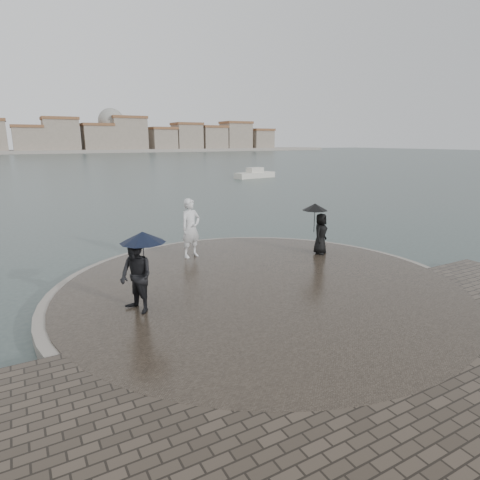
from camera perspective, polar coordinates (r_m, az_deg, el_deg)
ground at (r=9.90m, az=14.17°, el=-14.13°), size 400.00×400.00×0.00m
kerb_ring at (r=12.34m, az=2.98°, el=-7.10°), size 12.50×12.50×0.32m
quay_tip at (r=12.33m, az=2.98°, el=-7.01°), size 11.90×11.90×0.36m
statue at (r=14.88m, az=-7.01°, el=1.69°), size 0.90×0.70×2.19m
visitor_left at (r=10.31m, az=-14.36°, el=-3.79°), size 1.32×1.23×2.04m
visitor_right at (r=15.48m, az=11.17°, el=1.96°), size 1.19×0.99×1.95m
far_skyline at (r=166.93m, az=-30.12°, el=12.49°), size 260.00×20.00×37.00m
boats at (r=44.16m, az=-19.51°, el=7.70°), size 43.82×2.74×1.50m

